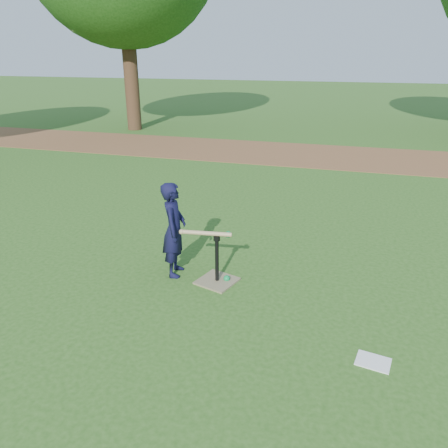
# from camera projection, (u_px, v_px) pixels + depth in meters

# --- Properties ---
(ground) EXTENTS (80.00, 80.00, 0.00)m
(ground) POSITION_uv_depth(u_px,v_px,m) (197.00, 280.00, 5.40)
(ground) COLOR #285116
(ground) RESTS_ON ground
(dirt_strip) EXTENTS (24.00, 3.00, 0.01)m
(dirt_strip) POSITION_uv_depth(u_px,v_px,m) (289.00, 154.00, 12.08)
(dirt_strip) COLOR brown
(dirt_strip) RESTS_ON ground
(child) EXTENTS (0.37, 0.49, 1.20)m
(child) POSITION_uv_depth(u_px,v_px,m) (174.00, 230.00, 5.35)
(child) COLOR black
(child) RESTS_ON ground
(wiffle_ball_ground) EXTENTS (0.08, 0.08, 0.08)m
(wiffle_ball_ground) POSITION_uv_depth(u_px,v_px,m) (227.00, 278.00, 5.36)
(wiffle_ball_ground) COLOR #0C8D42
(wiffle_ball_ground) RESTS_ON ground
(clipboard) EXTENTS (0.34, 0.28, 0.01)m
(clipboard) POSITION_uv_depth(u_px,v_px,m) (373.00, 362.00, 3.97)
(clipboard) COLOR white
(clipboard) RESTS_ON ground
(batting_tee) EXTENTS (0.54, 0.54, 0.61)m
(batting_tee) POSITION_uv_depth(u_px,v_px,m) (217.00, 274.00, 5.32)
(batting_tee) COLOR #807251
(batting_tee) RESTS_ON ground
(swing_action) EXTENTS (0.63, 0.19, 0.09)m
(swing_action) POSITION_uv_depth(u_px,v_px,m) (208.00, 233.00, 5.15)
(swing_action) COLOR tan
(swing_action) RESTS_ON ground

